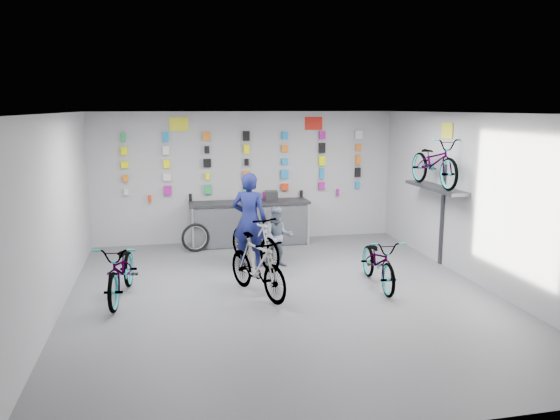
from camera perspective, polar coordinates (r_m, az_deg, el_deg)
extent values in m
plane|color=#505055|center=(9.19, 0.36, -8.98)|extent=(8.00, 8.00, 0.00)
plane|color=white|center=(8.65, 0.39, 10.08)|extent=(8.00, 8.00, 0.00)
plane|color=#A9A9AB|center=(12.68, -3.54, 3.46)|extent=(7.00, 0.00, 7.00)
plane|color=#A9A9AB|center=(5.08, 10.27, -7.76)|extent=(7.00, 0.00, 7.00)
plane|color=#A9A9AB|center=(8.75, -22.63, -0.63)|extent=(0.00, 8.00, 8.00)
plane|color=#A9A9AB|center=(10.13, 20.08, 1.00)|extent=(0.00, 8.00, 8.00)
cube|color=black|center=(12.42, -3.18, -1.60)|extent=(2.60, 0.60, 0.90)
cube|color=silver|center=(12.13, -2.96, -1.76)|extent=(2.60, 0.02, 0.90)
cube|color=silver|center=(12.00, -9.10, -2.02)|extent=(0.04, 0.04, 0.96)
cube|color=silver|center=(12.39, 2.99, -1.49)|extent=(0.04, 0.04, 0.96)
cube|color=black|center=(12.32, -3.20, 0.76)|extent=(2.70, 0.66, 0.06)
cube|color=silver|center=(12.54, -15.78, 1.84)|extent=(0.09, 0.06, 0.15)
cube|color=#9F1484|center=(12.51, -11.67, 2.00)|extent=(0.17, 0.06, 0.20)
cube|color=green|center=(12.55, -7.55, 2.16)|extent=(0.15, 0.06, 0.21)
cube|color=green|center=(12.65, -3.48, 2.30)|extent=(0.13, 0.06, 0.16)
cube|color=red|center=(12.81, 0.50, 2.43)|extent=(0.17, 0.06, 0.15)
cube|color=#9F1484|center=(13.04, 4.37, 2.54)|extent=(0.14, 0.06, 0.17)
cube|color=#177FC3|center=(13.32, 8.09, 2.64)|extent=(0.11, 0.06, 0.15)
cube|color=orange|center=(12.50, -15.85, 3.20)|extent=(0.12, 0.06, 0.14)
cube|color=silver|center=(12.47, -11.72, 3.37)|extent=(0.17, 0.06, 0.15)
cube|color=#F7FF00|center=(12.51, -7.59, 3.52)|extent=(0.09, 0.06, 0.15)
cube|color=orange|center=(12.61, -3.50, 3.65)|extent=(0.15, 0.06, 0.21)
cube|color=#177FC3|center=(12.77, 0.50, 3.76)|extent=(0.17, 0.06, 0.20)
cube|color=#177FC3|center=(13.00, 4.39, 3.85)|extent=(0.11, 0.06, 0.24)
cube|color=black|center=(13.28, 8.12, 3.92)|extent=(0.14, 0.06, 0.22)
cube|color=#F7FF00|center=(12.46, -15.92, 4.57)|extent=(0.15, 0.06, 0.15)
cube|color=#F7FF00|center=(12.44, -11.77, 4.74)|extent=(0.13, 0.06, 0.19)
cube|color=black|center=(12.47, -7.62, 4.89)|extent=(0.17, 0.06, 0.19)
cube|color=black|center=(12.58, -3.51, 5.01)|extent=(0.09, 0.06, 0.16)
cube|color=#177FC3|center=(12.74, 0.50, 5.10)|extent=(0.14, 0.06, 0.14)
cube|color=#F7FF00|center=(12.97, 4.40, 5.17)|extent=(0.14, 0.06, 0.23)
cube|color=orange|center=(13.25, 8.15, 5.21)|extent=(0.11, 0.06, 0.23)
cube|color=#F7FF00|center=(12.44, -15.99, 5.94)|extent=(0.13, 0.06, 0.17)
cube|color=silver|center=(12.41, -11.82, 6.12)|extent=(0.15, 0.06, 0.19)
cube|color=black|center=(12.45, -7.65, 6.26)|extent=(0.10, 0.06, 0.17)
cube|color=#F7FF00|center=(12.55, -3.53, 6.37)|extent=(0.12, 0.06, 0.20)
cube|color=orange|center=(12.72, 0.51, 6.44)|extent=(0.14, 0.06, 0.15)
cube|color=black|center=(12.94, 4.42, 6.49)|extent=(0.15, 0.06, 0.24)
cube|color=orange|center=(13.22, 8.19, 6.50)|extent=(0.12, 0.06, 0.15)
cube|color=green|center=(12.42, -16.06, 7.32)|extent=(0.09, 0.06, 0.20)
cube|color=#177FC3|center=(12.39, -11.88, 7.50)|extent=(0.13, 0.06, 0.22)
cube|color=orange|center=(12.43, -7.69, 7.64)|extent=(0.14, 0.06, 0.20)
cube|color=black|center=(12.53, -3.55, 7.74)|extent=(0.15, 0.06, 0.22)
cube|color=#177FC3|center=(12.70, 0.51, 7.80)|extent=(0.13, 0.06, 0.17)
cube|color=#9F1484|center=(12.92, 4.44, 7.81)|extent=(0.15, 0.06, 0.18)
cube|color=silver|center=(13.21, 8.22, 7.80)|extent=(0.18, 0.06, 0.20)
cylinder|color=red|center=(12.52, -13.46, 1.15)|extent=(0.07, 0.07, 0.16)
cylinder|color=black|center=(12.53, -9.35, 1.31)|extent=(0.07, 0.07, 0.16)
cylinder|color=#9F1484|center=(12.72, -1.68, 1.59)|extent=(0.07, 0.07, 0.16)
cylinder|color=black|center=(12.91, 2.25, 1.72)|extent=(0.07, 0.07, 0.16)
cylinder|color=#9F1484|center=(13.16, 6.05, 1.84)|extent=(0.07, 0.07, 0.16)
cube|color=#333338|center=(11.05, 15.93, 2.26)|extent=(0.38, 1.90, 0.06)
cube|color=#333338|center=(11.23, 16.60, -0.50)|extent=(0.04, 0.10, 2.00)
cube|color=yellow|center=(12.43, -10.53, 8.80)|extent=(0.42, 0.02, 0.30)
cube|color=red|center=(12.91, 3.53, 9.02)|extent=(0.42, 0.02, 0.30)
cube|color=yellow|center=(11.04, 17.06, 7.93)|extent=(0.02, 0.40, 0.30)
imported|color=gray|center=(9.30, -16.20, -6.04)|extent=(0.86, 1.91, 0.97)
imported|color=gray|center=(9.08, -2.39, -5.83)|extent=(1.08, 1.76, 1.02)
imported|color=gray|center=(9.70, 10.27, -5.30)|extent=(0.71, 1.74, 0.90)
imported|color=gray|center=(10.73, -2.68, -3.12)|extent=(1.13, 1.83, 1.07)
imported|color=gray|center=(10.97, 15.84, 4.85)|extent=(0.63, 1.80, 0.95)
imported|color=#12174D|center=(10.65, -3.22, -1.03)|extent=(0.80, 0.67, 1.86)
imported|color=slate|center=(10.66, -0.19, -2.84)|extent=(0.61, 0.49, 1.20)
torus|color=black|center=(11.96, -8.82, -2.88)|extent=(0.64, 0.25, 0.63)
torus|color=silver|center=(11.96, -8.82, -2.88)|extent=(0.52, 0.17, 0.51)
cube|color=black|center=(12.39, -0.91, 1.48)|extent=(0.31, 0.33, 0.22)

